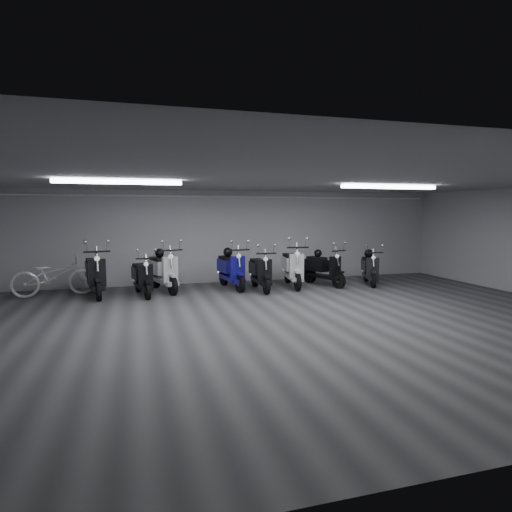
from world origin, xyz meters
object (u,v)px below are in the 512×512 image
object	(u,v)px
scooter_2	(163,265)
helmet_3	(318,253)
scooter_6	(293,261)
scooter_1	(142,271)
helmet_0	(369,254)
scooter_9	(370,264)
scooter_4	(231,264)
scooter_5	(260,266)
helmet_2	(159,253)
helmet_1	(228,252)
scooter_0	(95,267)
bicycle	(54,271)
scooter_7	(324,263)

from	to	relation	value
scooter_2	helmet_3	size ratio (longest dim) A/B	8.48
scooter_6	scooter_1	bearing A→B (deg)	-168.96
scooter_2	helmet_3	bearing A→B (deg)	-17.96
scooter_1	helmet_0	bearing A→B (deg)	-9.88
helmet_0	scooter_6	bearing A→B (deg)	177.60
scooter_9	helmet_0	world-z (taller)	scooter_9
scooter_4	helmet_0	size ratio (longest dim) A/B	7.32
helmet_0	helmet_3	bearing A→B (deg)	170.95
scooter_4	scooter_5	distance (m)	0.86
scooter_5	helmet_2	bearing A→B (deg)	164.18
helmet_1	scooter_9	bearing A→B (deg)	-10.21
scooter_6	helmet_1	size ratio (longest dim) A/B	7.53
scooter_0	bicycle	xyz separation A→B (m)	(-1.02, 0.33, -0.10)
helmet_1	scooter_6	bearing A→B (deg)	-13.21
scooter_2	scooter_7	size ratio (longest dim) A/B	1.10
scooter_6	scooter_2	bearing A→B (deg)	-175.51
scooter_6	helmet_2	size ratio (longest dim) A/B	7.95
scooter_7	helmet_0	distance (m)	1.49
scooter_5	helmet_2	distance (m)	2.80
scooter_2	helmet_1	distance (m)	1.86
scooter_2	helmet_2	world-z (taller)	scooter_2
helmet_0	scooter_9	bearing A→B (deg)	-110.34
scooter_1	scooter_5	xyz separation A→B (m)	(3.14, -0.11, 0.03)
scooter_2	scooter_7	xyz separation A→B (m)	(4.59, -0.33, -0.07)
scooter_6	helmet_2	bearing A→B (deg)	-179.41
scooter_1	scooter_5	bearing A→B (deg)	-12.67
bicycle	helmet_0	distance (m)	8.81
scooter_5	bicycle	world-z (taller)	scooter_5
helmet_2	helmet_3	distance (m)	4.60
helmet_0	scooter_7	bearing A→B (deg)	179.41
scooter_7	scooter_9	world-z (taller)	scooter_7
scooter_1	scooter_5	size ratio (longest dim) A/B	0.95
scooter_5	helmet_0	distance (m)	3.49
helmet_1	scooter_1	bearing A→B (deg)	-165.29
scooter_7	helmet_3	world-z (taller)	scooter_7
scooter_4	scooter_1	bearing A→B (deg)	179.82
scooter_4	helmet_0	world-z (taller)	scooter_4
scooter_9	bicycle	bearing A→B (deg)	-164.30
scooter_7	helmet_0	xyz separation A→B (m)	(1.47, -0.02, 0.24)
scooter_6	scooter_9	bearing A→B (deg)	0.47
scooter_9	bicycle	xyz separation A→B (m)	(-8.72, 0.71, 0.02)
scooter_4	scooter_9	size ratio (longest dim) A/B	1.14
scooter_2	bicycle	xyz separation A→B (m)	(-2.74, 0.14, -0.08)
scooter_5	scooter_2	bearing A→B (deg)	169.12
scooter_0	scooter_6	bearing A→B (deg)	-10.87
scooter_5	helmet_2	xyz separation A→B (m)	(-2.66, 0.81, 0.36)
helmet_2	scooter_7	bearing A→B (deg)	-7.21
scooter_4	scooter_9	distance (m)	4.14
scooter_1	scooter_7	distance (m)	5.15
scooter_2	scooter_5	world-z (taller)	scooter_2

